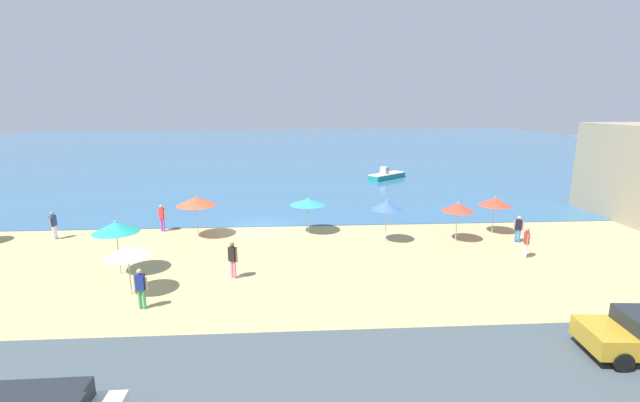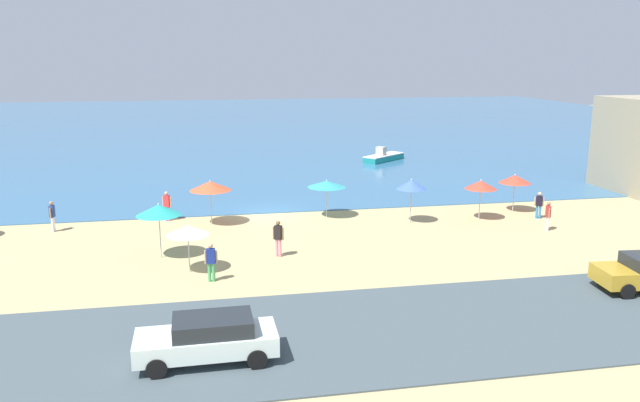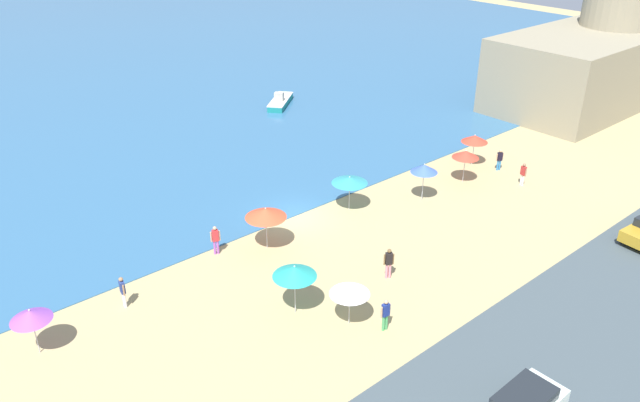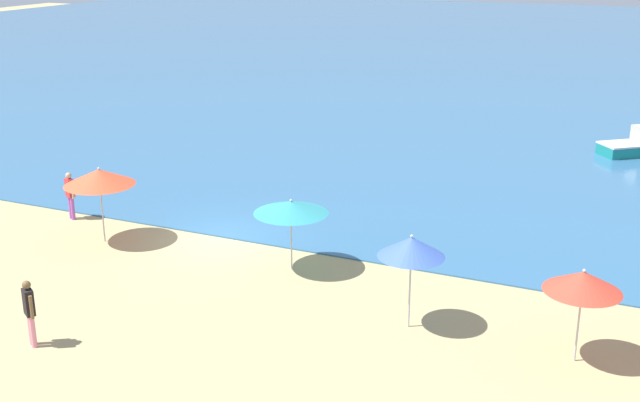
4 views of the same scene
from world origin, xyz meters
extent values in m
plane|color=tan|center=(0.00, 0.00, 0.00)|extent=(160.00, 160.00, 0.00)
cube|color=#31628B|center=(0.00, 55.00, 0.03)|extent=(150.00, 110.00, 0.05)
cylinder|color=#B2B2B7|center=(3.36, -1.51, 0.97)|extent=(0.05, 0.05, 1.94)
cone|color=teal|center=(3.36, -1.51, 2.08)|extent=(2.35, 2.35, 0.38)
sphere|color=silver|center=(3.36, -1.51, 2.30)|extent=(0.08, 0.08, 0.08)
cylinder|color=#B2B2B7|center=(12.33, -3.82, 0.97)|extent=(0.05, 0.05, 1.95)
cone|color=red|center=(12.33, -3.82, 2.15)|extent=(1.90, 1.90, 0.51)
sphere|color=silver|center=(12.33, -3.82, 2.44)|extent=(0.08, 0.08, 0.08)
cylinder|color=#B2B2B7|center=(-3.64, -1.95, 1.05)|extent=(0.05, 0.05, 2.10)
cone|color=#EE512E|center=(-3.64, -1.95, 2.33)|extent=(2.40, 2.40, 0.54)
sphere|color=silver|center=(-3.64, -1.95, 2.63)|extent=(0.08, 0.08, 0.08)
cylinder|color=#B2B2B7|center=(7.98, -3.76, 1.05)|extent=(0.05, 0.05, 2.10)
cone|color=#3F61C4|center=(7.98, -3.76, 2.32)|extent=(1.80, 1.80, 0.54)
sphere|color=silver|center=(7.98, -3.76, 2.62)|extent=(0.08, 0.08, 0.08)
cylinder|color=#9F52B2|center=(-6.15, -0.61, 0.44)|extent=(0.14, 0.14, 0.87)
cylinder|color=#9F52B2|center=(-6.31, -0.54, 0.44)|extent=(0.14, 0.14, 0.87)
cube|color=red|center=(-6.23, -0.57, 1.22)|extent=(0.42, 0.35, 0.69)
sphere|color=tan|center=(-6.23, -0.57, 1.69)|extent=(0.22, 0.22, 0.22)
cylinder|color=tan|center=(-6.01, -0.67, 1.17)|extent=(0.09, 0.09, 0.62)
cylinder|color=tan|center=(-6.45, -0.48, 1.17)|extent=(0.09, 0.09, 0.62)
cylinder|color=pink|center=(-0.60, -8.69, 0.44)|extent=(0.14, 0.14, 0.88)
cylinder|color=pink|center=(-0.45, -8.78, 0.44)|extent=(0.14, 0.14, 0.88)
cube|color=black|center=(-0.52, -8.73, 1.23)|extent=(0.42, 0.38, 0.70)
sphere|color=brown|center=(-0.52, -8.73, 1.71)|extent=(0.22, 0.22, 0.22)
cylinder|color=brown|center=(-0.73, -8.61, 1.18)|extent=(0.09, 0.09, 0.63)
cylinder|color=brown|center=(-0.32, -8.86, 1.18)|extent=(0.09, 0.09, 0.63)
camera|label=1|loc=(2.44, -28.30, 8.26)|focal=24.00mm
camera|label=2|loc=(-4.02, -37.99, 9.58)|focal=35.00mm
camera|label=3|loc=(-21.70, -27.68, 19.17)|focal=35.00mm
camera|label=4|loc=(13.79, -22.57, 10.03)|focal=45.00mm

